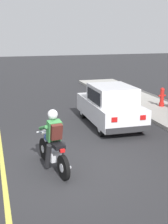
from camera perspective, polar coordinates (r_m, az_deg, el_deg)
name	(u,v)px	position (r m, az deg, el deg)	size (l,w,h in m)	color
ground_plane	(74,169)	(8.34, -1.80, -10.46)	(80.00, 80.00, 0.00)	#2B2B2D
motorcycle_with_rider	(53,145)	(8.15, -5.64, -5.96)	(0.67, 2.01, 1.62)	black
car_hatchback	(110,106)	(11.97, 4.79, 1.14)	(1.72, 3.82, 1.57)	black
fire_hydrant	(162,97)	(14.92, 14.07, 2.66)	(0.36, 0.24, 0.88)	red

